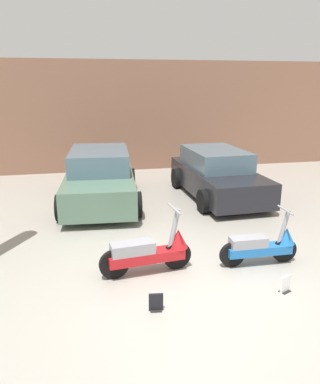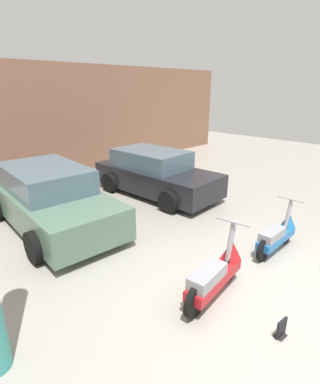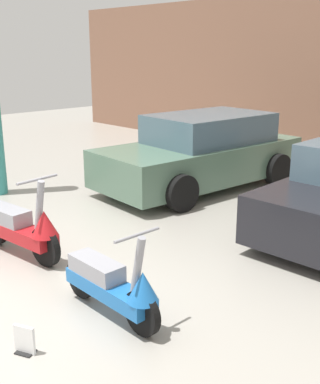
{
  "view_description": "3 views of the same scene",
  "coord_description": "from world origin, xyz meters",
  "views": [
    {
      "loc": [
        -1.69,
        -4.81,
        3.04
      ],
      "look_at": [
        -0.19,
        2.38,
        0.91
      ],
      "focal_mm": 35.0,
      "sensor_mm": 36.0,
      "label": 1
    },
    {
      "loc": [
        -4.07,
        -1.36,
        3.05
      ],
      "look_at": [
        0.21,
        2.85,
        0.93
      ],
      "focal_mm": 28.0,
      "sensor_mm": 36.0,
      "label": 2
    },
    {
      "loc": [
        4.61,
        -1.93,
        2.52
      ],
      "look_at": [
        0.15,
        2.37,
        0.69
      ],
      "focal_mm": 45.0,
      "sensor_mm": 36.0,
      "label": 3
    }
  ],
  "objects": [
    {
      "name": "ground_plane",
      "position": [
        0.0,
        0.0,
        0.0
      ],
      "size": [
        28.0,
        28.0,
        0.0
      ],
      "primitive_type": "plane",
      "color": "#9E998E"
    },
    {
      "name": "wall_back",
      "position": [
        0.0,
        8.58,
        1.92
      ],
      "size": [
        19.6,
        0.12,
        3.84
      ],
      "primitive_type": "cube",
      "color": "#845B47",
      "rests_on": "ground_plane"
    },
    {
      "name": "scooter_front_left",
      "position": [
        -0.69,
        0.75,
        0.39
      ],
      "size": [
        1.57,
        0.56,
        1.09
      ],
      "rotation": [
        0.0,
        0.0,
        0.11
      ],
      "color": "black",
      "rests_on": "ground_plane"
    },
    {
      "name": "scooter_front_right",
      "position": [
        1.26,
        0.66,
        0.35
      ],
      "size": [
        1.41,
        0.51,
        0.98
      ],
      "rotation": [
        0.0,
        0.0,
        -0.01
      ],
      "color": "black",
      "rests_on": "ground_plane"
    },
    {
      "name": "car_rear_left",
      "position": [
        -1.29,
        4.86,
        0.66
      ],
      "size": [
        2.19,
        4.16,
        1.37
      ],
      "rotation": [
        0.0,
        0.0,
        -1.64
      ],
      "color": "#51705B",
      "rests_on": "ground_plane"
    },
    {
      "name": "car_rear_center",
      "position": [
        1.91,
        4.72,
        0.62
      ],
      "size": [
        1.96,
        3.89,
        1.3
      ],
      "rotation": [
        0.0,
        0.0,
        -1.54
      ],
      "color": "black",
      "rests_on": "ground_plane"
    },
    {
      "name": "placard_near_left_scooter",
      "position": [
        -0.82,
        -0.35,
        0.11
      ],
      "size": [
        0.2,
        0.14,
        0.26
      ],
      "rotation": [
        0.0,
        0.0,
        -0.11
      ],
      "color": "black",
      "rests_on": "ground_plane"
    }
  ]
}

